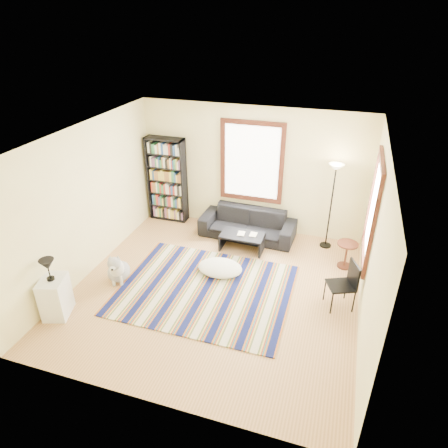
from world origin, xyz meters
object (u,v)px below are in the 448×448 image
(side_table, at_px, (346,255))
(white_cabinet, at_px, (55,297))
(coffee_table, at_px, (242,242))
(floor_cushion, at_px, (220,268))
(sofa, at_px, (248,224))
(bookshelf, at_px, (167,180))
(folding_chair, at_px, (341,286))
(floor_lamp, at_px, (331,207))
(dog, at_px, (118,266))

(side_table, relative_size, white_cabinet, 0.77)
(coffee_table, relative_size, floor_cushion, 1.04)
(sofa, xyz_separation_m, bookshelf, (-2.03, 0.27, 0.70))
(sofa, height_order, folding_chair, folding_chair)
(bookshelf, relative_size, white_cabinet, 2.86)
(sofa, xyz_separation_m, floor_cushion, (-0.14, -1.53, -0.20))
(floor_lamp, relative_size, dog, 3.00)
(sofa, bearing_deg, floor_cushion, -93.26)
(floor_lamp, xyz_separation_m, white_cabinet, (-4.07, -3.57, -0.58))
(floor_lamp, distance_m, folding_chair, 2.04)
(bookshelf, height_order, side_table, bookshelf)
(floor_lamp, height_order, white_cabinet, floor_lamp)
(coffee_table, relative_size, dog, 1.45)
(folding_chair, bearing_deg, side_table, 64.03)
(sofa, relative_size, coffee_table, 2.32)
(sofa, relative_size, dog, 3.37)
(sofa, height_order, bookshelf, bookshelf)
(bookshelf, xyz_separation_m, side_table, (4.17, -0.85, -0.73))
(side_table, bearing_deg, folding_chair, -92.28)
(coffee_table, height_order, white_cabinet, white_cabinet)
(bookshelf, xyz_separation_m, floor_lamp, (3.75, -0.17, -0.07))
(sofa, bearing_deg, side_table, -13.21)
(coffee_table, bearing_deg, floor_cushion, -100.52)
(coffee_table, xyz_separation_m, side_table, (2.11, -0.01, 0.09))
(coffee_table, distance_m, side_table, 2.11)
(white_cabinet, bearing_deg, side_table, 15.50)
(floor_lamp, distance_m, dog, 4.38)
(bookshelf, distance_m, dog, 2.69)
(floor_cushion, bearing_deg, bookshelf, 136.36)
(coffee_table, distance_m, white_cabinet, 3.76)
(floor_cushion, distance_m, folding_chair, 2.28)
(bookshelf, relative_size, folding_chair, 2.33)
(coffee_table, bearing_deg, folding_chair, -31.63)
(bookshelf, distance_m, floor_cushion, 2.75)
(side_table, relative_size, dog, 0.87)
(folding_chair, bearing_deg, floor_cushion, 148.34)
(floor_lamp, bearing_deg, sofa, -176.67)
(coffee_table, height_order, side_table, side_table)
(floor_lamp, bearing_deg, dog, -146.04)
(coffee_table, height_order, folding_chair, folding_chair)
(side_table, bearing_deg, coffee_table, 179.70)
(sofa, xyz_separation_m, folding_chair, (2.09, -1.84, 0.13))
(bookshelf, height_order, coffee_table, bookshelf)
(floor_cushion, relative_size, folding_chair, 1.01)
(floor_cushion, bearing_deg, folding_chair, -7.97)
(white_cabinet, bearing_deg, floor_cushion, 24.09)
(folding_chair, height_order, white_cabinet, folding_chair)
(bookshelf, bearing_deg, sofa, -7.58)
(bookshelf, height_order, folding_chair, bookshelf)
(sofa, bearing_deg, floor_lamp, 5.37)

